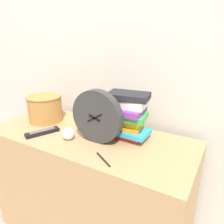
% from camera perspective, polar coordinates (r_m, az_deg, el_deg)
% --- Properties ---
extents(wall_back, '(6.00, 0.04, 2.40)m').
position_cam_1_polar(wall_back, '(1.40, 1.10, 16.93)').
color(wall_back, beige).
rests_on(wall_back, ground_plane).
extents(desk, '(1.19, 0.50, 0.73)m').
position_cam_1_polar(desk, '(1.45, -5.63, -19.08)').
color(desk, tan).
rests_on(desk, ground_plane).
extents(desk_clock, '(0.28, 0.05, 0.28)m').
position_cam_1_polar(desk_clock, '(1.12, -3.99, -1.21)').
color(desk_clock, '#333333').
rests_on(desk_clock, desk).
extents(book_stack, '(0.26, 0.20, 0.25)m').
position_cam_1_polar(book_stack, '(1.18, 3.68, -0.56)').
color(book_stack, red).
rests_on(book_stack, desk).
extents(basket, '(0.22, 0.22, 0.17)m').
position_cam_1_polar(basket, '(1.48, -17.09, 1.12)').
color(basket, '#B27A3D').
rests_on(basket, desk).
extents(tv_remote, '(0.12, 0.19, 0.02)m').
position_cam_1_polar(tv_remote, '(1.32, -17.73, -5.02)').
color(tv_remote, black).
rests_on(tv_remote, desk).
extents(crumpled_paper_ball, '(0.07, 0.07, 0.07)m').
position_cam_1_polar(crumpled_paper_ball, '(1.21, -11.34, -5.59)').
color(crumpled_paper_ball, white).
rests_on(crumpled_paper_ball, desk).
extents(pen, '(0.11, 0.07, 0.01)m').
position_cam_1_polar(pen, '(1.02, -2.31, -12.25)').
color(pen, black).
rests_on(pen, desk).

